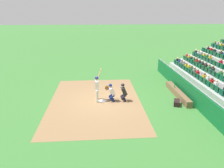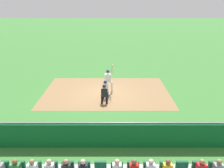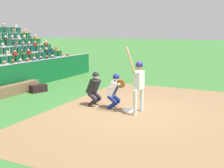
{
  "view_description": "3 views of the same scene",
  "coord_description": "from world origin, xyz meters",
  "px_view_note": "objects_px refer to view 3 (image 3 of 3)",
  "views": [
    {
      "loc": [
        -13.46,
        0.33,
        5.96
      ],
      "look_at": [
        -0.46,
        -0.62,
        1.39
      ],
      "focal_mm": 34.06,
      "sensor_mm": 36.0,
      "label": 1
    },
    {
      "loc": [
        0.42,
        -14.47,
        6.32
      ],
      "look_at": [
        0.49,
        -0.42,
        0.97
      ],
      "focal_mm": 34.69,
      "sensor_mm": 36.0,
      "label": 2
    },
    {
      "loc": [
        8.62,
        3.46,
        2.74
      ],
      "look_at": [
        -0.23,
        -0.79,
        0.85
      ],
      "focal_mm": 44.41,
      "sensor_mm": 36.0,
      "label": 3
    }
  ],
  "objects_px": {
    "home_plate_marker": "(129,110)",
    "batter_at_plate": "(139,81)",
    "home_plate_umpire": "(94,87)",
    "equipment_duffel_bag": "(38,88)",
    "catcher_crouching": "(114,89)",
    "dugout_bench": "(1,93)"
  },
  "relations": [
    {
      "from": "batter_at_plate",
      "to": "home_plate_umpire",
      "type": "bearing_deg",
      "value": -96.87
    },
    {
      "from": "catcher_crouching",
      "to": "equipment_duffel_bag",
      "type": "bearing_deg",
      "value": -102.84
    },
    {
      "from": "catcher_crouching",
      "to": "home_plate_umpire",
      "type": "relative_size",
      "value": 0.99
    },
    {
      "from": "home_plate_marker",
      "to": "dugout_bench",
      "type": "relative_size",
      "value": 0.1
    },
    {
      "from": "catcher_crouching",
      "to": "equipment_duffel_bag",
      "type": "height_order",
      "value": "catcher_crouching"
    },
    {
      "from": "home_plate_marker",
      "to": "batter_at_plate",
      "type": "distance_m",
      "value": 1.15
    },
    {
      "from": "dugout_bench",
      "to": "batter_at_plate",
      "type": "bearing_deg",
      "value": 93.92
    },
    {
      "from": "home_plate_umpire",
      "to": "home_plate_marker",
      "type": "bearing_deg",
      "value": 86.8
    },
    {
      "from": "dugout_bench",
      "to": "equipment_duffel_bag",
      "type": "distance_m",
      "value": 1.67
    },
    {
      "from": "catcher_crouching",
      "to": "dugout_bench",
      "type": "distance_m",
      "value": 4.96
    },
    {
      "from": "catcher_crouching",
      "to": "equipment_duffel_bag",
      "type": "relative_size",
      "value": 1.71
    },
    {
      "from": "batter_at_plate",
      "to": "catcher_crouching",
      "type": "relative_size",
      "value": 1.74
    },
    {
      "from": "home_plate_umpire",
      "to": "dugout_bench",
      "type": "height_order",
      "value": "home_plate_umpire"
    },
    {
      "from": "batter_at_plate",
      "to": "equipment_duffel_bag",
      "type": "distance_m",
      "value": 5.43
    },
    {
      "from": "catcher_crouching",
      "to": "home_plate_umpire",
      "type": "distance_m",
      "value": 0.84
    },
    {
      "from": "dugout_bench",
      "to": "home_plate_umpire",
      "type": "bearing_deg",
      "value": 98.65
    },
    {
      "from": "home_plate_umpire",
      "to": "equipment_duffel_bag",
      "type": "distance_m",
      "value": 3.59
    },
    {
      "from": "batter_at_plate",
      "to": "home_plate_umpire",
      "type": "distance_m",
      "value": 1.85
    },
    {
      "from": "batter_at_plate",
      "to": "dugout_bench",
      "type": "distance_m",
      "value": 5.94
    },
    {
      "from": "batter_at_plate",
      "to": "equipment_duffel_bag",
      "type": "relative_size",
      "value": 2.99
    },
    {
      "from": "dugout_bench",
      "to": "equipment_duffel_bag",
      "type": "bearing_deg",
      "value": 157.63
    },
    {
      "from": "home_plate_marker",
      "to": "equipment_duffel_bag",
      "type": "distance_m",
      "value": 4.96
    }
  ]
}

